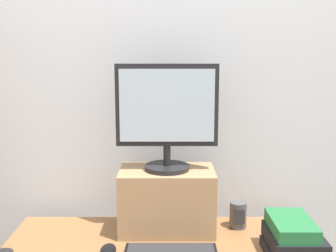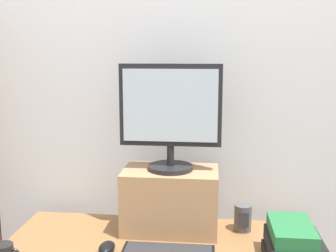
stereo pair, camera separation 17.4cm
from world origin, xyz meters
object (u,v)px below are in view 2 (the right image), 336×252
riser_box (170,200)px  book_stack (293,244)px  computer_monitor (170,113)px  keyboard (168,252)px  desk_speaker (243,218)px  computer_mouse (107,247)px

riser_box → book_stack: bearing=-27.0°
riser_box → book_stack: riser_box is taller
riser_box → computer_monitor: size_ratio=0.90×
keyboard → desk_speaker: (0.31, 0.27, 0.05)m
riser_box → computer_mouse: riser_box is taller
computer_monitor → book_stack: bearing=-26.9°
book_stack → computer_monitor: bearing=153.1°
book_stack → keyboard: bearing=179.5°
keyboard → computer_mouse: bearing=179.1°
keyboard → computer_monitor: bearing=93.8°
book_stack → computer_mouse: bearing=179.3°
computer_monitor → computer_mouse: (-0.24, -0.24, -0.52)m
keyboard → computer_mouse: (-0.25, 0.00, 0.01)m
computer_monitor → computer_mouse: 0.62m
keyboard → book_stack: book_stack is taller
keyboard → book_stack: size_ratio=1.43×
riser_box → keyboard: riser_box is taller
keyboard → book_stack: 0.49m
computer_monitor → keyboard: computer_monitor is taller
riser_box → computer_monitor: computer_monitor is taller
riser_box → desk_speaker: 0.34m
computer_monitor → riser_box: bearing=90.0°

